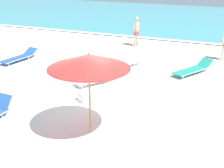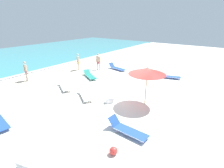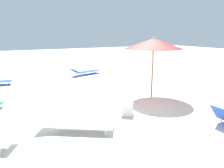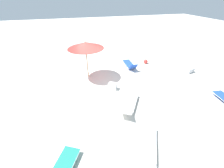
{
  "view_description": "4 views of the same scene",
  "coord_description": "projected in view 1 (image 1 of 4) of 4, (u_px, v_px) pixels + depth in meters",
  "views": [
    {
      "loc": [
        4.33,
        -8.28,
        4.69
      ],
      "look_at": [
        0.47,
        1.01,
        0.8
      ],
      "focal_mm": 50.0,
      "sensor_mm": 36.0,
      "label": 1
    },
    {
      "loc": [
        -8.87,
        -5.31,
        5.21
      ],
      "look_at": [
        0.05,
        1.18,
        1.06
      ],
      "focal_mm": 28.0,
      "sensor_mm": 36.0,
      "label": 2
    },
    {
      "loc": [
        -6.32,
        4.57,
        2.64
      ],
      "look_at": [
        -0.12,
        1.24,
        0.98
      ],
      "focal_mm": 35.0,
      "sensor_mm": 36.0,
      "label": 3
    },
    {
      "loc": [
        1.56,
        8.29,
        5.03
      ],
      "look_at": [
        -0.26,
        1.85,
        0.93
      ],
      "focal_mm": 24.0,
      "sensor_mm": 36.0,
      "label": 4
    }
  ],
  "objects": [
    {
      "name": "beachgoer_wading_adult",
      "position": [
        136.0,
        30.0,
        18.65
      ],
      "size": [
        0.29,
        0.42,
        1.76
      ],
      "rotation": [
        0.0,
        0.0,
        1.16
      ],
      "color": "tan",
      "rests_on": "ground_plane"
    },
    {
      "name": "beach_umbrella",
      "position": [
        89.0,
        61.0,
        8.45
      ],
      "size": [
        2.3,
        2.3,
        2.49
      ],
      "color": "#9E7547",
      "rests_on": "ground_plane"
    },
    {
      "name": "sun_lounger_beside_umbrella",
      "position": [
        98.0,
        78.0,
        13.04
      ],
      "size": [
        1.65,
        2.08,
        0.47
      ],
      "rotation": [
        0.0,
        0.0,
        -0.58
      ],
      "color": "white",
      "rests_on": "ground_plane"
    },
    {
      "name": "sun_lounger_mid_beach_solo",
      "position": [
        193.0,
        69.0,
        14.2
      ],
      "size": [
        1.64,
        2.31,
        0.5
      ],
      "rotation": [
        0.0,
        0.0,
        -0.5
      ],
      "color": "#1E8475",
      "rests_on": "ground_plane"
    },
    {
      "name": "cooler_box",
      "position": [
        84.0,
        97.0,
        11.3
      ],
      "size": [
        0.61,
        0.58,
        0.37
      ],
      "rotation": [
        0.0,
        0.0,
        2.5
      ],
      "color": "white",
      "rests_on": "ground_plane"
    },
    {
      "name": "sun_lounger_near_water_right",
      "position": [
        125.0,
        63.0,
        15.11
      ],
      "size": [
        1.56,
        2.13,
        0.48
      ],
      "rotation": [
        0.0,
        0.0,
        -0.52
      ],
      "color": "white",
      "rests_on": "ground_plane"
    },
    {
      "name": "sun_lounger_mid_beach_pair_b",
      "position": [
        19.0,
        57.0,
        16.02
      ],
      "size": [
        0.92,
        2.28,
        0.47
      ],
      "rotation": [
        0.0,
        0.0,
        -0.14
      ],
      "color": "blue",
      "rests_on": "ground_plane"
    },
    {
      "name": "ocean_water",
      "position": [
        191.0,
        19.0,
        28.21
      ],
      "size": [
        60.0,
        18.66,
        0.07
      ],
      "color": "teal",
      "rests_on": "ground_plane"
    },
    {
      "name": "ground_plane",
      "position": [
        88.0,
        117.0,
        10.41
      ],
      "size": [
        60.0,
        60.0,
        0.16
      ],
      "color": "silver"
    }
  ]
}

